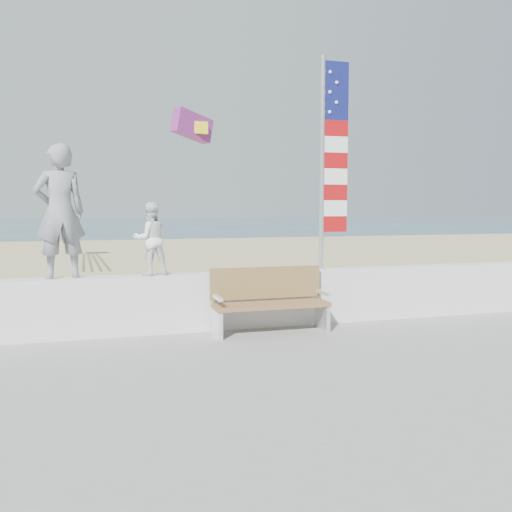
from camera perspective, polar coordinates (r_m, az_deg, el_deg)
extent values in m
plane|color=#305061|center=(7.06, 2.68, -12.29)|extent=(220.00, 220.00, 0.00)
cube|color=tan|center=(15.66, -8.26, -2.56)|extent=(90.00, 40.00, 0.08)
cube|color=silver|center=(8.78, -1.63, -4.61)|extent=(30.00, 0.35, 0.90)
imported|color=gray|center=(8.37, -19.96, 4.41)|extent=(0.79, 0.60, 1.95)
imported|color=white|center=(8.41, -11.03, 1.78)|extent=(0.60, 0.51, 1.11)
cube|color=olive|center=(8.36, 1.62, -5.17)|extent=(1.80, 0.50, 0.06)
cube|color=olive|center=(8.56, 1.06, -2.82)|extent=(1.80, 0.05, 0.50)
cube|color=silver|center=(8.18, -4.10, -7.12)|extent=(0.06, 0.50, 0.40)
cube|color=white|center=(8.06, -4.04, -4.41)|extent=(0.06, 0.45, 0.05)
cube|color=silver|center=(8.70, 6.97, -6.41)|extent=(0.06, 0.50, 0.40)
cube|color=silver|center=(8.58, 7.13, -3.85)|extent=(0.06, 0.45, 0.05)
cylinder|color=silver|center=(9.14, 6.96, 9.58)|extent=(0.08, 0.08, 3.50)
cube|color=#0F1451|center=(9.41, 8.44, 16.82)|extent=(0.44, 0.02, 0.95)
cube|color=#9E0A0C|center=(9.22, 8.27, 3.35)|extent=(0.44, 0.02, 0.26)
cube|color=white|center=(9.21, 8.29, 4.99)|extent=(0.44, 0.02, 0.26)
cube|color=#9E0A0C|center=(9.22, 8.31, 6.64)|extent=(0.44, 0.02, 0.26)
cube|color=white|center=(9.23, 8.33, 8.28)|extent=(0.44, 0.02, 0.26)
cube|color=#9E0A0C|center=(9.25, 8.35, 9.91)|extent=(0.44, 0.02, 0.26)
cube|color=white|center=(9.27, 8.37, 11.54)|extent=(0.44, 0.02, 0.26)
cube|color=#9E0A0C|center=(9.31, 8.39, 13.16)|extent=(0.44, 0.02, 0.26)
sphere|color=white|center=(9.28, 7.76, 14.79)|extent=(0.06, 0.06, 0.06)
sphere|color=white|center=(9.36, 8.47, 15.70)|extent=(0.06, 0.06, 0.06)
sphere|color=white|center=(9.34, 7.79, 16.73)|extent=(0.06, 0.06, 0.06)
sphere|color=white|center=(9.42, 8.50, 17.61)|extent=(0.06, 0.06, 0.06)
sphere|color=white|center=(9.41, 7.81, 18.63)|extent=(0.06, 0.06, 0.06)
cube|color=red|center=(12.73, -6.74, 13.46)|extent=(1.06, 0.76, 0.73)
cube|color=yellow|center=(12.75, -6.05, 13.23)|extent=(0.38, 0.28, 0.27)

